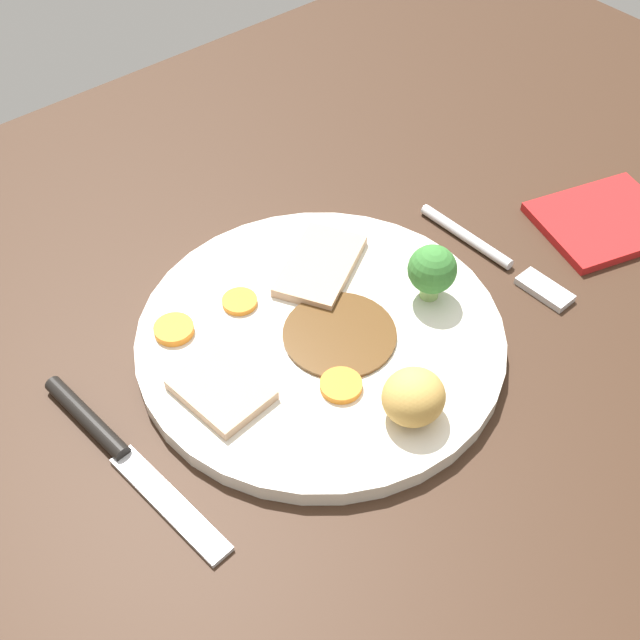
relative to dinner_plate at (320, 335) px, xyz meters
The scene contains 13 objects.
dining_table 2.52cm from the dinner_plate, 58.52° to the left, with size 120.00×84.00×3.60cm, color #382316.
dinner_plate is the anchor object (origin of this frame).
gravy_pool 1.78cm from the dinner_plate, 116.17° to the left, with size 8.35×8.35×0.30cm, color #563819.
meat_slice_main 9.08cm from the dinner_plate, ahead, with size 6.32×4.85×0.80cm, color tan.
meat_slice_under 6.43cm from the dinner_plate, 130.02° to the right, with size 8.36×4.94×0.80cm, color tan.
roast_potato_left 10.13cm from the dinner_plate, 87.14° to the left, with size 4.15×4.33×3.70cm, color tan.
carrot_coin_front 6.67cm from the dinner_plate, 62.91° to the right, with size 2.67×2.67×0.46cm, color orange.
carrot_coin_back 10.73cm from the dinner_plate, 38.18° to the right, with size 2.94×2.94×0.61cm, color orange.
carrot_coin_side 5.70cm from the dinner_plate, 65.19° to the left, with size 2.96×2.96×0.53cm, color orange.
broccoli_floret 9.60cm from the dinner_plate, 162.87° to the left, with size 3.70×3.70×4.63cm.
fork 16.94cm from the dinner_plate, behind, with size 2.16×15.29×0.90cm.
knife 16.69cm from the dinner_plate, ahead, with size 3.18×18.55×1.20cm.
folded_napkin 27.71cm from the dinner_plate, 168.88° to the left, with size 11.00×9.00×0.80cm, color red.
Camera 1 is at (25.61, 30.74, 50.00)cm, focal length 46.16 mm.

